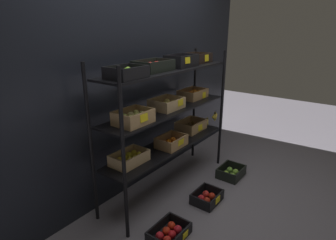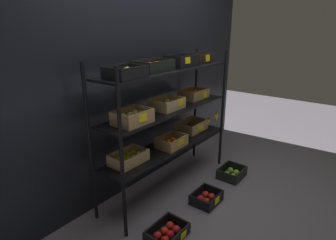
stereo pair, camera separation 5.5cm
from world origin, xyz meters
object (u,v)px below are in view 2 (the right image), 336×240
at_px(display_rack, 168,107).
at_px(crate_ground_apple_green, 232,173).
at_px(crate_ground_left_apple_red, 206,198).
at_px(crate_ground_apple_red, 167,233).

xyz_separation_m(display_rack, crate_ground_apple_green, (0.63, -0.48, -0.89)).
xyz_separation_m(crate_ground_left_apple_red, crate_ground_apple_green, (0.63, 0.02, 0.00)).
bearing_deg(crate_ground_apple_green, crate_ground_apple_red, -179.38).
distance_m(crate_ground_apple_red, crate_ground_apple_green, 1.28).
height_order(display_rack, crate_ground_apple_green, display_rack).
distance_m(crate_ground_apple_red, crate_ground_left_apple_red, 0.65).
xyz_separation_m(crate_ground_apple_red, crate_ground_apple_green, (1.28, 0.01, 0.00)).
relative_size(crate_ground_apple_red, crate_ground_apple_green, 1.08).
bearing_deg(display_rack, crate_ground_left_apple_red, -89.83).
height_order(crate_ground_apple_red, crate_ground_apple_green, crate_ground_apple_green).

